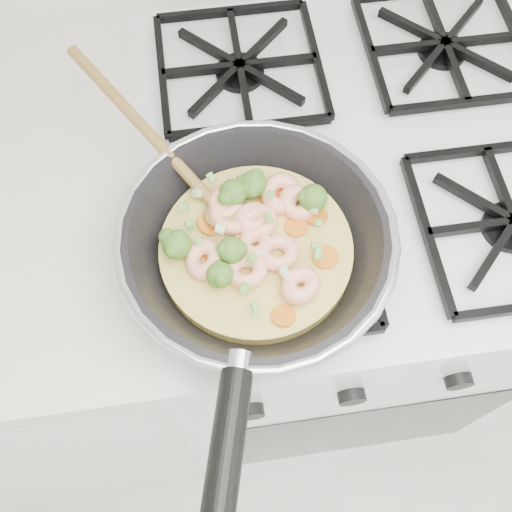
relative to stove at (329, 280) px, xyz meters
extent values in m
cube|color=white|center=(0.00, 0.00, -0.01)|extent=(0.60, 0.60, 0.90)
cube|color=black|center=(0.00, -0.30, -0.01)|extent=(0.48, 0.00, 0.40)
cube|color=black|center=(0.00, 0.00, 0.45)|extent=(0.56, 0.56, 0.02)
torus|color=silver|center=(-0.17, -0.16, 0.52)|extent=(0.32, 0.32, 0.01)
cylinder|color=black|center=(-0.23, -0.39, 0.52)|extent=(0.08, 0.18, 0.03)
cylinder|color=#D5C45C|center=(-0.17, -0.16, 0.48)|extent=(0.22, 0.22, 0.02)
ellipsoid|color=olive|center=(-0.20, -0.12, 0.50)|extent=(0.06, 0.06, 0.02)
cylinder|color=olive|center=(-0.28, 0.00, 0.53)|extent=(0.16, 0.22, 0.07)
torus|color=#FFBB96|center=(-0.23, -0.17, 0.50)|extent=(0.06, 0.05, 0.03)
torus|color=#FFBB96|center=(-0.13, -0.10, 0.50)|extent=(0.07, 0.07, 0.03)
torus|color=#FFBB96|center=(-0.12, -0.11, 0.50)|extent=(0.07, 0.07, 0.03)
torus|color=#FFBB96|center=(-0.19, -0.19, 0.50)|extent=(0.06, 0.06, 0.02)
torus|color=#FFBB96|center=(-0.17, -0.12, 0.50)|extent=(0.06, 0.06, 0.02)
torus|color=#FFBB96|center=(-0.17, -0.13, 0.50)|extent=(0.07, 0.07, 0.02)
torus|color=#FFBB96|center=(-0.17, -0.16, 0.50)|extent=(0.05, 0.05, 0.02)
torus|color=#FFBB96|center=(-0.20, -0.10, 0.50)|extent=(0.06, 0.06, 0.02)
torus|color=#FFBB96|center=(-0.15, -0.17, 0.50)|extent=(0.06, 0.06, 0.02)
torus|color=#FFBB96|center=(-0.13, -0.22, 0.50)|extent=(0.07, 0.07, 0.02)
torus|color=#FFBB96|center=(-0.20, -0.12, 0.50)|extent=(0.07, 0.07, 0.02)
ellipsoid|color=#4C7D29|center=(-0.22, -0.20, 0.51)|extent=(0.04, 0.04, 0.03)
ellipsoid|color=#4C7D29|center=(-0.16, -0.09, 0.51)|extent=(0.04, 0.04, 0.03)
ellipsoid|color=#4C7D29|center=(-0.10, -0.11, 0.51)|extent=(0.04, 0.04, 0.03)
ellipsoid|color=#4C7D29|center=(-0.26, -0.15, 0.51)|extent=(0.04, 0.04, 0.03)
ellipsoid|color=#4C7D29|center=(-0.19, -0.09, 0.51)|extent=(0.04, 0.04, 0.03)
ellipsoid|color=#4C7D29|center=(-0.20, -0.17, 0.51)|extent=(0.04, 0.04, 0.03)
ellipsoid|color=#4C7D29|center=(-0.17, -0.09, 0.51)|extent=(0.03, 0.03, 0.03)
cylinder|color=orange|center=(-0.15, -0.24, 0.50)|extent=(0.04, 0.04, 0.00)
cylinder|color=orange|center=(-0.10, -0.13, 0.50)|extent=(0.03, 0.03, 0.00)
cylinder|color=orange|center=(-0.10, -0.18, 0.50)|extent=(0.04, 0.04, 0.01)
cylinder|color=orange|center=(-0.22, -0.17, 0.50)|extent=(0.04, 0.04, 0.01)
cylinder|color=orange|center=(-0.22, -0.12, 0.50)|extent=(0.04, 0.04, 0.01)
cylinder|color=orange|center=(-0.20, -0.09, 0.50)|extent=(0.03, 0.03, 0.00)
cylinder|color=orange|center=(-0.19, -0.15, 0.50)|extent=(0.03, 0.03, 0.01)
cylinder|color=orange|center=(-0.14, -0.10, 0.50)|extent=(0.03, 0.03, 0.01)
cylinder|color=orange|center=(-0.20, -0.09, 0.50)|extent=(0.04, 0.04, 0.01)
cylinder|color=orange|center=(-0.12, -0.14, 0.50)|extent=(0.03, 0.03, 0.00)
cylinder|color=orange|center=(-0.17, -0.13, 0.50)|extent=(0.03, 0.03, 0.01)
cylinder|color=orange|center=(-0.16, -0.11, 0.50)|extent=(0.04, 0.04, 0.00)
cylinder|color=orange|center=(-0.20, -0.18, 0.50)|extent=(0.04, 0.04, 0.01)
cylinder|color=#6DB247|center=(-0.11, -0.18, 0.52)|extent=(0.01, 0.01, 0.01)
cylinder|color=#6DB247|center=(-0.18, -0.24, 0.51)|extent=(0.01, 0.01, 0.01)
cylinder|color=#6DB247|center=(-0.25, -0.10, 0.51)|extent=(0.01, 0.01, 0.01)
cylinder|color=beige|center=(-0.15, -0.20, 0.51)|extent=(0.01, 0.01, 0.01)
cylinder|color=#6DB247|center=(-0.15, -0.14, 0.52)|extent=(0.01, 0.01, 0.01)
cylinder|color=#6DB247|center=(-0.10, -0.15, 0.52)|extent=(0.01, 0.01, 0.01)
cylinder|color=#6DB247|center=(-0.09, -0.11, 0.51)|extent=(0.01, 0.01, 0.01)
cylinder|color=beige|center=(-0.23, -0.09, 0.51)|extent=(0.01, 0.01, 0.01)
cylinder|color=#6DB247|center=(-0.15, -0.11, 0.52)|extent=(0.01, 0.01, 0.01)
cylinder|color=beige|center=(-0.10, -0.13, 0.51)|extent=(0.01, 0.01, 0.01)
cylinder|color=#6DB247|center=(-0.21, -0.08, 0.52)|extent=(0.01, 0.01, 0.01)
cylinder|color=#6DB247|center=(-0.23, -0.15, 0.51)|extent=(0.01, 0.01, 0.01)
cylinder|color=#6DB247|center=(-0.24, -0.13, 0.52)|extent=(0.01, 0.01, 0.01)
cylinder|color=#6DB247|center=(-0.18, -0.18, 0.52)|extent=(0.01, 0.01, 0.01)
cylinder|color=#6DB247|center=(-0.19, -0.21, 0.51)|extent=(0.01, 0.01, 0.01)
cylinder|color=#6DB247|center=(-0.11, -0.19, 0.52)|extent=(0.01, 0.01, 0.01)
cylinder|color=beige|center=(-0.21, -0.14, 0.52)|extent=(0.01, 0.01, 0.01)
camera|label=1|loc=(-0.21, -0.46, 1.09)|focal=41.35mm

